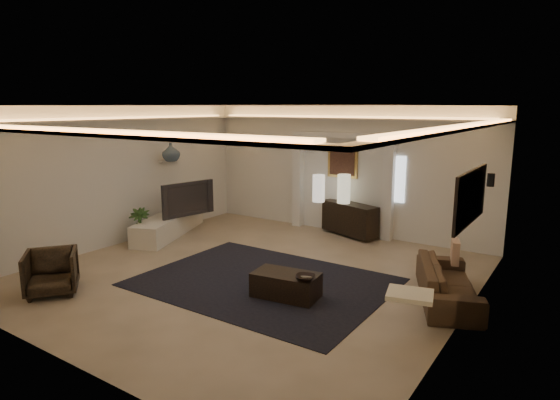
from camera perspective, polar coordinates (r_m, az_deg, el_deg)
The scene contains 33 objects.
floor at distance 8.40m, azimuth -3.45°, elevation -8.91°, with size 7.00×7.00×0.00m, color tan.
ceiling at distance 7.89m, azimuth -3.71°, elevation 11.27°, with size 7.00×7.00×0.00m, color white.
wall_back at distance 10.98m, azimuth 7.60°, elevation 3.59°, with size 7.00×7.00×0.00m, color silver.
wall_front at distance 5.72m, azimuth -25.41°, elevation -4.47°, with size 7.00×7.00×0.00m, color silver.
wall_left at distance 10.50m, azimuth -18.96°, elevation 2.73°, with size 7.00×7.00×0.00m, color silver.
wall_right at distance 6.56m, azimuth 21.55°, elevation -2.27°, with size 7.00×7.00×0.00m, color silver.
cove_soffit at distance 7.90m, azimuth -3.68°, elevation 9.24°, with size 7.00×7.00×0.04m, color silver.
daylight_slit at distance 10.45m, azimuth 14.18°, elevation 2.41°, with size 0.25×0.03×1.00m, color white.
area_rug at distance 8.03m, azimuth -2.02°, elevation -9.83°, with size 4.00×3.00×0.01m, color black.
pilaster_left at distance 11.49m, azimuth 2.18°, elevation 2.26°, with size 0.22×0.20×2.20m, color silver.
pilaster_right at distance 10.48m, azimuth 12.94°, elevation 1.11°, with size 0.22×0.20×2.20m, color silver.
alcove_header at distance 10.81m, azimuth 7.47°, elevation 7.74°, with size 2.52×0.20×0.12m, color silver.
painting_frame at distance 10.92m, azimuth 7.56°, elevation 4.61°, with size 0.74×0.04×0.74m, color tan.
painting_canvas at distance 10.90m, azimuth 7.50°, elevation 4.60°, with size 0.62×0.02×0.62m, color #4C2D1E.
art_panel_frame at distance 6.80m, azimuth 22.01°, elevation 0.32°, with size 0.04×1.64×0.74m, color black.
art_panel_gold at distance 6.81m, azimuth 21.80°, elevation 0.34°, with size 0.02×1.50×0.62m, color tan.
wall_sconce at distance 8.67m, azimuth 24.07°, elevation 2.22°, with size 0.12×0.12×0.22m, color black.
wall_niche at distance 11.32m, azimuth -13.21°, elevation 4.65°, with size 0.10×0.55×0.04m, color silver.
console at distance 10.80m, azimuth 8.40°, elevation -2.22°, with size 1.39×0.43×0.69m, color black.
lamp_left at distance 10.79m, azimuth 4.68°, elevation 1.59°, with size 0.28×0.28×0.62m, color beige.
lamp_right at distance 10.71m, azimuth 7.71°, elevation 1.45°, with size 0.29×0.29×0.65m, color beige.
media_ledge at distance 11.12m, azimuth -13.21°, elevation -2.94°, with size 0.64×2.54×0.48m, color beige.
tv at distance 10.91m, azimuth -11.38°, elevation 0.14°, with size 0.17×1.33×0.77m, color black.
figurine at distance 11.68m, azimuth -9.89°, elevation -0.04°, with size 0.13×0.13×0.36m, color #442C1F.
ginger_jar at distance 10.95m, azimuth -13.01°, elevation 5.64°, with size 0.40×0.40×0.42m, color #4A5D80.
plant at distance 10.48m, azimuth -16.56°, elevation -3.08°, with size 0.43×0.43×0.77m, color #234118.
sofa at distance 7.66m, azimuth 19.57°, elevation -9.35°, with size 0.76×1.95×0.57m, color #3C2016.
throw_blanket at distance 6.32m, azimuth 15.40°, elevation -10.95°, with size 0.57×0.46×0.06m, color silver.
throw_pillow at distance 8.31m, azimuth 20.35°, elevation -5.86°, with size 0.12×0.39×0.39m, color tan.
coffee_table at distance 7.36m, azimuth 0.73°, elevation -10.17°, with size 1.00×0.54×0.37m, color black.
bowl at distance 7.01m, azimuth 3.06°, elevation -9.19°, with size 0.30×0.30×0.07m, color black.
magazine at distance 7.17m, azimuth 3.04°, elevation -8.90°, with size 0.23×0.17×0.03m, color beige.
armchair at distance 8.27m, azimuth -25.86°, elevation -7.85°, with size 0.74×0.76×0.69m, color black.
Camera 1 is at (4.80, -6.26, 2.89)m, focal length 30.34 mm.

